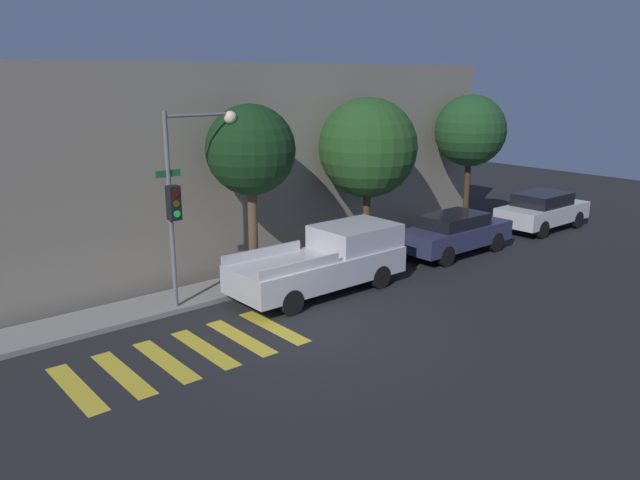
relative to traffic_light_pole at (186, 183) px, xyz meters
The scene contains 11 objects.
ground_plane 5.10m from the traffic_light_pole, 65.50° to the right, with size 60.00×60.00×0.00m, color black.
sidewalk 3.82m from the traffic_light_pole, 22.63° to the left, with size 26.00×1.62×0.14m, color gray.
building_row 5.09m from the traffic_light_pole, 72.43° to the left, with size 26.00×6.00×6.63m, color gray.
crosswalk 4.64m from the traffic_light_pole, 122.24° to the right, with size 5.47×2.60×0.00m.
traffic_light_pole is the anchor object (origin of this frame).
pickup_truck 4.78m from the traffic_light_pole, 18.38° to the right, with size 5.44×2.04×1.84m.
sedan_near_corner 10.26m from the traffic_light_pole, ahead, with size 4.57×1.76×1.49m.
sedan_middle 15.88m from the traffic_light_pole, ahead, with size 4.34×1.88×1.56m.
tree_near_corner 2.51m from the traffic_light_pole, 11.55° to the left, with size 2.64×2.64×5.48m.
tree_midblock 7.16m from the traffic_light_pole, ahead, with size 3.38×3.38×5.56m.
tree_far_end 12.78m from the traffic_light_pole, ahead, with size 2.81×2.81×5.54m.
Camera 1 is at (-9.28, -11.35, 6.27)m, focal length 35.00 mm.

